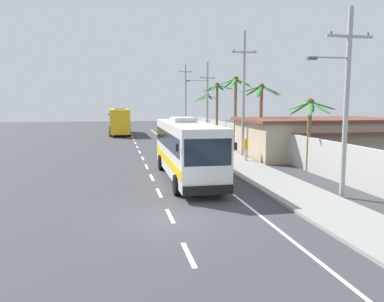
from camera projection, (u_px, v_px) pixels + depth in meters
The scene contains 20 objects.
ground_plane at pixel (172, 220), 15.21m from camera, with size 160.00×160.00×0.00m, color #3A3A3F.
sidewalk_kerb at pixel (250, 169), 26.24m from camera, with size 3.20×90.00×0.14m, color gray.
lane_markings at pixel (174, 161), 30.23m from camera, with size 3.80×71.91×0.01m.
boundary_wall at pixel (278, 146), 30.72m from camera, with size 0.24×60.00×2.30m, color #B2B2AD.
coach_bus_foreground at pixel (187, 148), 23.12m from camera, with size 2.91×11.39×3.68m.
coach_bus_far_lane at pixel (119, 120), 54.86m from camera, with size 3.08×11.19×3.90m.
motorcycle_beside_bus at pixel (190, 148), 33.36m from camera, with size 0.56×1.96×1.61m.
pedestrian_near_kerb at pixel (246, 148), 29.66m from camera, with size 0.36×0.36×1.81m.
pedestrian_midwalk at pixel (219, 144), 34.16m from camera, with size 0.36×0.36×1.58m.
pedestrian_far_walk at pixel (205, 140), 36.76m from camera, with size 0.36×0.36×1.67m.
utility_pole_nearest at pixel (345, 98), 18.15m from camera, with size 3.26×0.24×9.01m.
utility_pole_mid at pixel (244, 93), 31.84m from camera, with size 2.19×0.24×10.38m.
utility_pole_far at pixel (207, 99), 45.74m from camera, with size 3.56×0.24×9.31m.
utility_pole_distant at pixel (186, 97), 59.50m from camera, with size 1.94×0.24×10.33m.
palm_nearest at pixel (236, 97), 38.16m from camera, with size 3.48×3.16×7.19m.
palm_second at pixel (261, 103), 34.64m from camera, with size 3.90×3.58×6.31m.
palm_third at pixel (217, 99), 41.73m from camera, with size 3.43×3.17×6.73m.
palm_fourth at pixel (207, 103), 52.51m from camera, with size 3.48×3.35×5.90m.
palm_farthest at pixel (310, 117), 25.50m from camera, with size 3.56×3.13×4.89m.
roadside_building at pixel (317, 137), 33.02m from camera, with size 13.07×8.55×3.26m.
Camera 1 is at (-2.08, -14.61, 4.65)m, focal length 35.94 mm.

